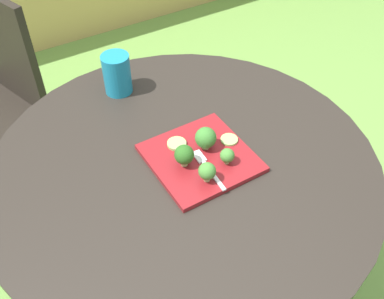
% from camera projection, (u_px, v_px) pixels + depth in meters
% --- Properties ---
extents(ground_plane, '(12.00, 12.00, 0.00)m').
position_uv_depth(ground_plane, '(186.00, 295.00, 1.70)').
color(ground_plane, '#669342').
extents(patio_table, '(1.05, 1.05, 0.74)m').
position_uv_depth(patio_table, '(185.00, 212.00, 1.34)').
color(patio_table, '#28231E').
rests_on(patio_table, ground_plane).
extents(salad_plate, '(0.26, 0.26, 0.01)m').
position_uv_depth(salad_plate, '(200.00, 158.00, 1.18)').
color(salad_plate, maroon).
rests_on(salad_plate, patio_table).
extents(drinking_glass, '(0.09, 0.09, 0.13)m').
position_uv_depth(drinking_glass, '(117.00, 76.00, 1.37)').
color(drinking_glass, teal).
rests_on(drinking_glass, patio_table).
extents(fork, '(0.03, 0.15, 0.00)m').
position_uv_depth(fork, '(206.00, 166.00, 1.15)').
color(fork, silver).
rests_on(fork, salad_plate).
extents(broccoli_floret_0, '(0.04, 0.04, 0.05)m').
position_uv_depth(broccoli_floret_0, '(227.00, 156.00, 1.14)').
color(broccoli_floret_0, '#99B770').
rests_on(broccoli_floret_0, salad_plate).
extents(broccoli_floret_1, '(0.05, 0.05, 0.06)m').
position_uv_depth(broccoli_floret_1, '(184.00, 155.00, 1.13)').
color(broccoli_floret_1, '#99B770').
rests_on(broccoli_floret_1, salad_plate).
extents(broccoli_floret_2, '(0.04, 0.04, 0.06)m').
position_uv_depth(broccoli_floret_2, '(207.00, 171.00, 1.09)').
color(broccoli_floret_2, '#99B770').
rests_on(broccoli_floret_2, salad_plate).
extents(broccoli_floret_3, '(0.06, 0.06, 0.07)m').
position_uv_depth(broccoli_floret_3, '(206.00, 138.00, 1.17)').
color(broccoli_floret_3, '#99B770').
rests_on(broccoli_floret_3, salad_plate).
extents(cucumber_slice_0, '(0.05, 0.05, 0.01)m').
position_uv_depth(cucumber_slice_0, '(229.00, 140.00, 1.22)').
color(cucumber_slice_0, '#8EB766').
rests_on(cucumber_slice_0, salad_plate).
extents(cucumber_slice_1, '(0.05, 0.05, 0.01)m').
position_uv_depth(cucumber_slice_1, '(177.00, 144.00, 1.20)').
color(cucumber_slice_1, '#8EB766').
rests_on(cucumber_slice_1, salad_plate).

